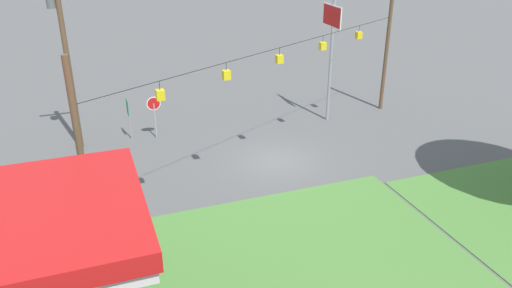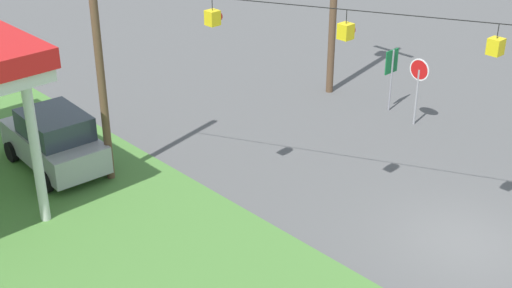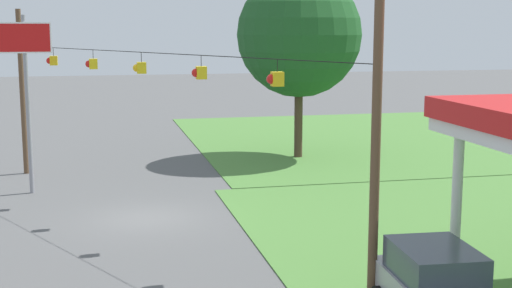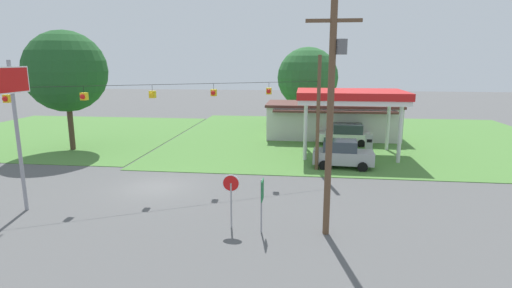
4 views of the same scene
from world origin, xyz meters
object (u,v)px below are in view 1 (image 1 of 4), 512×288
object	(u,v)px
stop_sign_overhead	(331,36)
route_sign	(128,111)
car_at_pumps_front	(42,255)
stop_sign_roadside	(154,108)
utility_pole_main	(65,51)

from	to	relation	value
stop_sign_overhead	route_sign	world-z (taller)	stop_sign_overhead
stop_sign_overhead	route_sign	size ratio (longest dim) A/B	3.10
route_sign	stop_sign_overhead	bearing A→B (deg)	174.19
route_sign	car_at_pumps_front	bearing A→B (deg)	68.96
car_at_pumps_front	stop_sign_overhead	bearing A→B (deg)	-144.55
car_at_pumps_front	stop_sign_roadside	xyz separation A→B (m)	(-5.84, -11.16, 0.82)
stop_sign_roadside	route_sign	bearing A→B (deg)	167.14
car_at_pumps_front	stop_sign_roadside	world-z (taller)	stop_sign_roadside
stop_sign_roadside	utility_pole_main	world-z (taller)	utility_pole_main
utility_pole_main	car_at_pumps_front	bearing A→B (deg)	81.92
route_sign	utility_pole_main	xyz separation A→B (m)	(2.82, 0.22, 3.74)
car_at_pumps_front	stop_sign_roadside	distance (m)	12.62
utility_pole_main	route_sign	bearing A→B (deg)	-175.54
stop_sign_roadside	utility_pole_main	distance (m)	5.59
route_sign	utility_pole_main	bearing A→B (deg)	4.46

